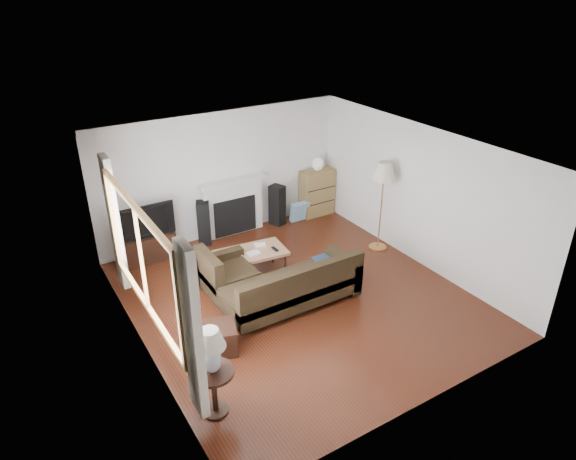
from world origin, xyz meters
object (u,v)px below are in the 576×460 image
coffee_table (251,263)px  side_table (214,391)px  tv_stand (146,247)px  floor_lamp (381,207)px  bookshelf (317,192)px  sectional_sofa (291,284)px

coffee_table → side_table: 3.15m
tv_stand → floor_lamp: floor_lamp is taller
floor_lamp → bookshelf: bearing=93.5°
sectional_sofa → coffee_table: size_ratio=1.98×
tv_stand → bookshelf: bearing=0.6°
sectional_sofa → floor_lamp: floor_lamp is taller
coffee_table → floor_lamp: bearing=-2.7°
bookshelf → floor_lamp: bearing=-86.5°
tv_stand → side_table: (-0.46, -4.03, 0.06)m
bookshelf → floor_lamp: 1.95m
floor_lamp → side_table: floor_lamp is taller
bookshelf → sectional_sofa: bookshelf is taller
bookshelf → coffee_table: size_ratio=0.84×
bookshelf → side_table: bookshelf is taller
tv_stand → side_table: 4.06m
bookshelf → sectional_sofa: (-2.30, -2.65, -0.12)m
side_table → coffee_table: bearing=54.2°
bookshelf → floor_lamp: (0.12, -1.91, 0.36)m
tv_stand → sectional_sofa: sectional_sofa is taller
coffee_table → floor_lamp: size_ratio=0.69×
tv_stand → floor_lamp: bearing=-25.6°
sectional_sofa → side_table: size_ratio=3.75×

